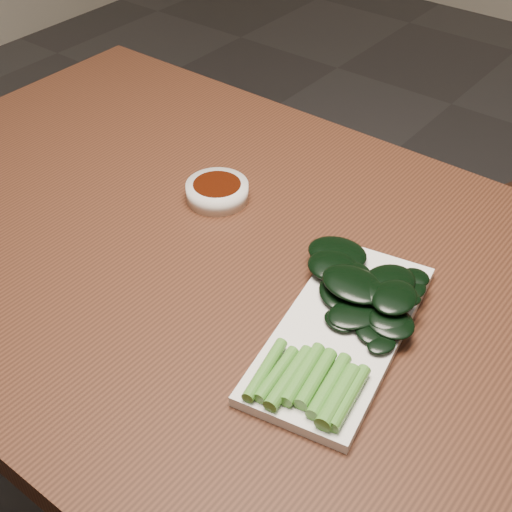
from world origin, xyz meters
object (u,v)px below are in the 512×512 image
Objects in this scene: sauce_bowl at (217,191)px; gai_lan at (354,306)px; serving_plate at (341,331)px; table at (262,309)px.

gai_lan is (0.30, -0.10, 0.01)m from sauce_bowl.
sauce_bowl is 0.28× the size of serving_plate.
gai_lan is at bearing -2.54° from table.
sauce_bowl is at bearing 149.88° from table.
sauce_bowl is at bearing 162.12° from gai_lan.
gai_lan is (-0.00, 0.03, 0.02)m from serving_plate.
sauce_bowl is (-0.16, 0.09, 0.09)m from table.
serving_plate is at bearing -22.70° from sauce_bowl.
table is 0.17m from serving_plate.
gai_lan is at bearing 93.35° from serving_plate.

